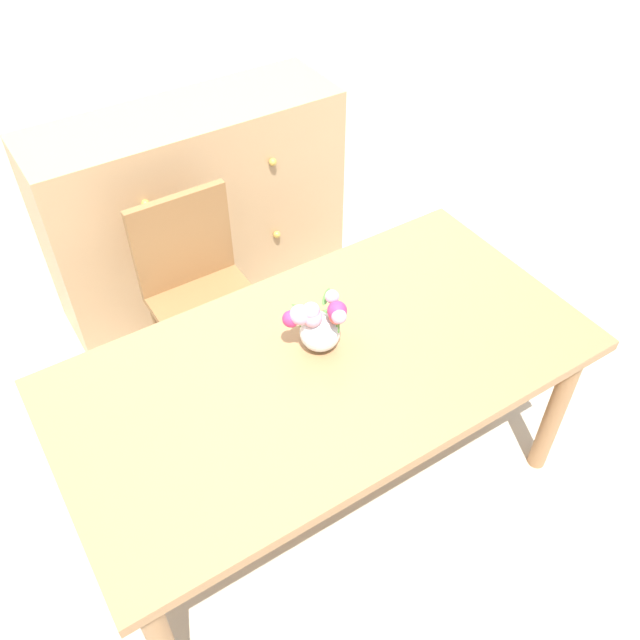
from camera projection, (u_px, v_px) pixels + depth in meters
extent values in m
plane|color=#B7AD99|center=(324.00, 485.00, 2.70)|extent=(12.00, 12.00, 0.00)
cube|color=silver|center=(109.00, 0.00, 2.70)|extent=(7.00, 0.10, 2.80)
cube|color=#9E7047|center=(325.00, 365.00, 2.20)|extent=(1.75, 0.92, 0.04)
cylinder|color=#9E7047|center=(556.00, 409.00, 2.54)|extent=(0.07, 0.07, 0.70)
cylinder|color=#9E7047|center=(78.00, 458.00, 2.38)|extent=(0.07, 0.07, 0.70)
cylinder|color=#9E7047|center=(428.00, 295.00, 3.00)|extent=(0.07, 0.07, 0.70)
cube|color=olive|center=(209.00, 308.00, 2.78)|extent=(0.42, 0.42, 0.04)
cylinder|color=olive|center=(272.00, 357.00, 2.91)|extent=(0.04, 0.04, 0.44)
cylinder|color=olive|center=(196.00, 392.00, 2.77)|extent=(0.04, 0.04, 0.44)
cylinder|color=olive|center=(233.00, 309.00, 3.12)|extent=(0.04, 0.04, 0.44)
cylinder|color=olive|center=(161.00, 339.00, 2.99)|extent=(0.04, 0.04, 0.44)
cube|color=olive|center=(182.00, 240.00, 2.74)|extent=(0.42, 0.04, 0.42)
cube|color=tan|center=(197.00, 210.00, 3.21)|extent=(1.40, 0.44, 1.00)
sphere|color=#B7933D|center=(146.00, 204.00, 2.76)|extent=(0.04, 0.04, 0.04)
sphere|color=#B7933D|center=(273.00, 162.00, 2.99)|extent=(0.04, 0.04, 0.04)
sphere|color=#B7933D|center=(162.00, 278.00, 3.04)|extent=(0.04, 0.04, 0.04)
sphere|color=#B7933D|center=(277.00, 235.00, 3.27)|extent=(0.04, 0.04, 0.04)
sphere|color=silver|center=(320.00, 332.00, 2.19)|extent=(0.13, 0.13, 0.13)
sphere|color=#EA9EBC|center=(311.00, 311.00, 2.10)|extent=(0.06, 0.06, 0.06)
cylinder|color=#478438|center=(311.00, 318.00, 2.12)|extent=(0.01, 0.01, 0.06)
sphere|color=#EA9EBC|center=(312.00, 317.00, 2.12)|extent=(0.07, 0.07, 0.07)
cylinder|color=#478438|center=(312.00, 322.00, 2.13)|extent=(0.01, 0.01, 0.04)
sphere|color=#D12D66|center=(291.00, 319.00, 2.12)|extent=(0.06, 0.06, 0.06)
cylinder|color=#478438|center=(291.00, 323.00, 2.13)|extent=(0.01, 0.01, 0.03)
sphere|color=#D12D66|center=(337.00, 311.00, 2.09)|extent=(0.06, 0.06, 0.06)
cylinder|color=#478438|center=(337.00, 319.00, 2.12)|extent=(0.01, 0.01, 0.07)
sphere|color=#EA9EBC|center=(300.00, 315.00, 2.11)|extent=(0.07, 0.07, 0.07)
cylinder|color=#478438|center=(300.00, 321.00, 2.12)|extent=(0.01, 0.01, 0.05)
sphere|color=#EA9EBC|center=(339.00, 316.00, 2.07)|extent=(0.05, 0.05, 0.05)
cylinder|color=#478438|center=(339.00, 324.00, 2.10)|extent=(0.01, 0.01, 0.07)
sphere|color=#E55B4C|center=(337.00, 316.00, 2.13)|extent=(0.06, 0.06, 0.06)
cylinder|color=#478438|center=(337.00, 320.00, 2.14)|extent=(0.01, 0.01, 0.03)
sphere|color=#EA9EBC|center=(332.00, 297.00, 2.13)|extent=(0.04, 0.04, 0.04)
cylinder|color=#478438|center=(332.00, 306.00, 2.15)|extent=(0.01, 0.01, 0.08)
ellipsoid|color=#478438|center=(334.00, 310.00, 2.13)|extent=(0.07, 0.05, 0.02)
ellipsoid|color=#478438|center=(301.00, 308.00, 2.13)|extent=(0.06, 0.06, 0.04)
ellipsoid|color=#478438|center=(326.00, 297.00, 2.18)|extent=(0.07, 0.06, 0.03)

